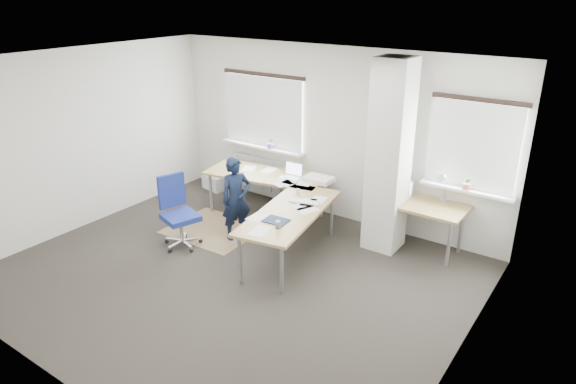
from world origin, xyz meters
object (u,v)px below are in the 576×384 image
Objects in this scene: person at (236,199)px; desk_main at (280,193)px; task_chair at (180,227)px; desk_side at (417,205)px.

desk_main is at bearing -17.36° from person.
person is at bearing 68.54° from task_chair.
desk_main is 1.57m from task_chair.
person reaches higher than task_chair.
desk_side is 1.31× the size of task_chair.
task_chair is at bearing 167.48° from person.
task_chair is 0.83× the size of person.
task_chair is at bearing -141.20° from desk_main.
desk_main is 2.62× the size of task_chair.
task_chair reaches higher than desk_main.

